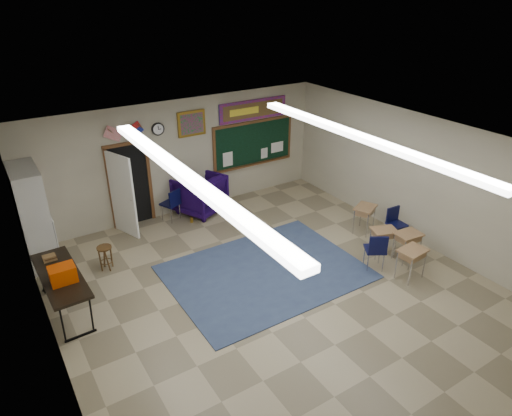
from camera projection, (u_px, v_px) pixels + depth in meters
floor at (279, 295)px, 9.05m from camera, size 9.00×9.00×0.00m
back_wall at (181, 157)px, 11.78m from camera, size 8.00×0.04×3.00m
left_wall at (51, 302)px, 6.46m from camera, size 0.04×9.00×3.00m
right_wall at (426, 183)px, 10.30m from camera, size 0.04×9.00×3.00m
ceiling at (283, 151)px, 7.71m from camera, size 8.00×9.00×0.04m
area_rug at (266, 272)px, 9.74m from camera, size 4.00×3.00×0.02m
fluorescent_strips at (283, 155)px, 7.74m from camera, size 3.86×6.00×0.10m
doorway at (128, 188)px, 11.14m from camera, size 1.10×0.89×2.16m
chalkboard at (254, 145)px, 12.82m from camera, size 2.55×0.14×1.30m
bulletin_board at (253, 110)px, 12.39m from camera, size 2.10×0.05×0.55m
framed_art_print at (192, 124)px, 11.54m from camera, size 0.75×0.05×0.65m
wall_clock at (158, 129)px, 11.11m from camera, size 0.32×0.05×0.32m
wall_flags at (123, 130)px, 10.63m from camera, size 1.16×0.06×0.70m
storage_cabinet at (34, 216)px, 9.69m from camera, size 0.59×1.25×2.20m
wingback_armchair at (200, 194)px, 12.10m from camera, size 1.48×1.49×1.03m
student_chair_reading at (170, 204)px, 11.73m from camera, size 0.57×0.57×0.87m
student_chair_desk_a at (375, 250)px, 9.72m from camera, size 0.60×0.60×0.87m
student_chair_desk_b at (397, 225)px, 10.78m from camera, size 0.43×0.43×0.81m
student_desk_front_left at (383, 241)px, 10.22m from camera, size 0.65×0.57×0.65m
student_desk_front_right at (364, 218)px, 11.17m from camera, size 0.70×0.63×0.69m
student_desk_back_left at (411, 262)px, 9.40m from camera, size 0.61×0.48×0.69m
student_desk_back_right at (407, 245)px, 10.03m from camera, size 0.59×0.47×0.67m
folding_table at (64, 291)px, 8.42m from camera, size 0.72×1.99×1.12m
wooden_stool at (106, 258)px, 9.74m from camera, size 0.31×0.31×0.55m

